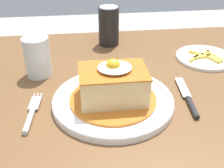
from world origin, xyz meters
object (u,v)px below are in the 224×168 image
object	(u,v)px
main_plate	(113,100)
knife	(189,101)
drinking_glass	(38,59)
fork	(31,115)
soda_can	(109,26)
side_plate_fries	(205,57)

from	to	relation	value
main_plate	knife	world-z (taller)	main_plate
main_plate	knife	bearing A→B (deg)	-6.63
drinking_glass	knife	bearing A→B (deg)	-26.93
fork	soda_can	distance (m)	0.43
soda_can	side_plate_fries	world-z (taller)	soda_can
main_plate	side_plate_fries	bearing A→B (deg)	33.04
main_plate	soda_can	distance (m)	0.35
drinking_glass	side_plate_fries	xyz separation A→B (m)	(0.48, 0.04, -0.04)
fork	side_plate_fries	size ratio (longest dim) A/B	0.83
fork	soda_can	size ratio (longest dim) A/B	1.14
fork	side_plate_fries	xyz separation A→B (m)	(0.48, 0.22, -0.00)
fork	knife	size ratio (longest dim) A/B	0.86
knife	side_plate_fries	size ratio (longest dim) A/B	0.98
knife	side_plate_fries	xyz separation A→B (m)	(0.13, 0.21, -0.00)
main_plate	knife	size ratio (longest dim) A/B	1.66
knife	drinking_glass	xyz separation A→B (m)	(-0.35, 0.18, 0.04)
main_plate	side_plate_fries	world-z (taller)	main_plate
fork	knife	bearing A→B (deg)	1.50
main_plate	drinking_glass	distance (m)	0.24
knife	side_plate_fries	world-z (taller)	side_plate_fries
main_plate	knife	xyz separation A→B (m)	(0.17, -0.02, -0.00)
drinking_glass	side_plate_fries	bearing A→B (deg)	4.37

